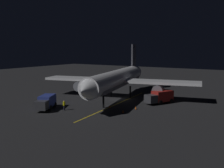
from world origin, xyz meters
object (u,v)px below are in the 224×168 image
(catering_truck, at_px, (160,97))
(traffic_cone_near_right, at_px, (123,112))
(baggage_truck, at_px, (46,102))
(traffic_cone_under_wing, at_px, (136,108))
(airliner, at_px, (118,79))
(traffic_cone_near_left, at_px, (110,106))
(ground_crew_worker, at_px, (64,105))

(catering_truck, relative_size, traffic_cone_near_right, 11.24)
(baggage_truck, height_order, traffic_cone_under_wing, baggage_truck)
(airliner, distance_m, traffic_cone_near_left, 9.48)
(ground_crew_worker, distance_m, traffic_cone_under_wing, 12.55)
(traffic_cone_under_wing, bearing_deg, catering_truck, -104.05)
(baggage_truck, bearing_deg, catering_truck, -134.44)
(traffic_cone_under_wing, bearing_deg, traffic_cone_near_right, 81.31)
(airliner, bearing_deg, traffic_cone_under_wing, 139.53)
(traffic_cone_near_left, xyz_separation_m, traffic_cone_near_right, (-3.99, 2.06, 0.00))
(baggage_truck, distance_m, ground_crew_worker, 3.41)
(baggage_truck, relative_size, ground_crew_worker, 3.41)
(traffic_cone_near_right, bearing_deg, ground_crew_worker, 21.51)
(traffic_cone_near_left, bearing_deg, catering_truck, -126.86)
(airliner, xyz_separation_m, traffic_cone_near_right, (-7.14, 10.08, -3.96))
(traffic_cone_under_wing, bearing_deg, traffic_cone_near_left, 17.95)
(ground_crew_worker, distance_m, traffic_cone_near_right, 10.37)
(catering_truck, relative_size, ground_crew_worker, 3.55)
(ground_crew_worker, bearing_deg, traffic_cone_under_wing, -144.22)
(ground_crew_worker, height_order, traffic_cone_under_wing, ground_crew_worker)
(baggage_truck, xyz_separation_m, traffic_cone_under_wing, (-13.35, -8.50, -0.98))
(airliner, height_order, baggage_truck, airliner)
(airliner, height_order, ground_crew_worker, airliner)
(airliner, xyz_separation_m, ground_crew_worker, (2.49, 13.88, -3.33))
(baggage_truck, distance_m, traffic_cone_near_right, 13.78)
(ground_crew_worker, bearing_deg, baggage_truck, 20.20)
(catering_truck, bearing_deg, traffic_cone_near_left, 53.14)
(traffic_cone_near_right, height_order, traffic_cone_under_wing, same)
(traffic_cone_near_right, xyz_separation_m, traffic_cone_under_wing, (-0.54, -3.53, 0.00))
(ground_crew_worker, bearing_deg, traffic_cone_near_left, -133.89)
(traffic_cone_near_right, bearing_deg, baggage_truck, 21.18)
(ground_crew_worker, xyz_separation_m, traffic_cone_under_wing, (-10.17, -7.33, -0.64))
(baggage_truck, height_order, ground_crew_worker, baggage_truck)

